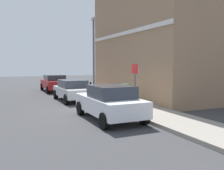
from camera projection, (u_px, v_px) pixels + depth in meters
name	position (u px, v px, depth m)	size (l,w,h in m)	color
ground	(98.00, 111.00, 12.81)	(80.00, 80.00, 0.00)	#38383A
sidewalk	(95.00, 94.00, 19.09)	(2.34, 30.00, 0.15)	gray
corner_building	(166.00, 43.00, 18.50)	(7.41, 11.12, 8.05)	#937256
car_white	(110.00, 102.00, 10.71)	(1.99, 4.08, 1.51)	silver
car_silver	(73.00, 90.00, 16.25)	(1.92, 4.01, 1.38)	#B7B7BC
car_red	(54.00, 83.00, 21.83)	(1.91, 4.24, 1.48)	maroon
utility_cabinet	(125.00, 95.00, 13.92)	(0.46, 0.61, 1.15)	#1E4C28
bollard_near_cabinet	(113.00, 91.00, 15.75)	(0.14, 0.14, 1.04)	black
bollard_far_kerb	(91.00, 89.00, 17.22)	(0.14, 0.14, 1.04)	black
street_sign	(135.00, 80.00, 11.63)	(0.08, 0.60, 2.30)	#59595B
lamppost	(94.00, 52.00, 18.49)	(0.20, 0.44, 5.72)	#59595B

